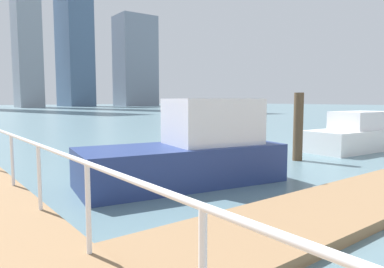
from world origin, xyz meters
name	(u,v)px	position (x,y,z in m)	size (l,w,h in m)	color
ground_plane	(85,160)	(0.00, 20.00, 0.00)	(300.00, 300.00, 0.00)	slate
dock_piling_3	(298,127)	(6.02, 15.33, 1.21)	(0.34, 0.34, 2.41)	brown
moored_boat_0	(191,151)	(0.94, 14.93, 0.82)	(5.50, 2.91, 2.19)	navy
moored_boat_3	(369,135)	(11.23, 15.30, 0.61)	(7.53, 2.37, 1.66)	white
skyline_tower_5	(74,46)	(37.33, 125.54, 19.95)	(8.32, 13.37, 39.91)	slate
skyline_tower_6	(135,62)	(56.82, 119.92, 15.51)	(12.79, 10.64, 31.02)	gray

